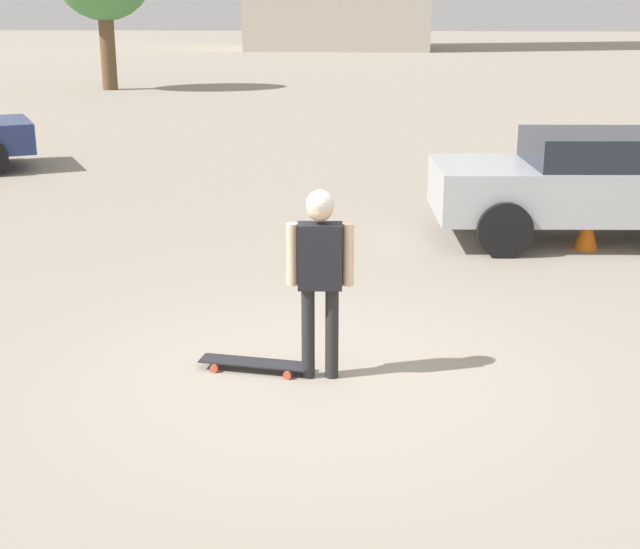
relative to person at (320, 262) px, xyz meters
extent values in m
plane|color=gray|center=(0.00, 0.00, -1.03)|extent=(220.00, 220.00, 0.00)
cylinder|color=#262628|center=(-0.10, -0.01, -0.63)|extent=(0.11, 0.11, 0.80)
cylinder|color=#262628|center=(0.10, 0.01, -0.63)|extent=(0.11, 0.11, 0.80)
cube|color=black|center=(0.00, 0.00, 0.05)|extent=(0.38, 0.23, 0.55)
cylinder|color=beige|center=(-0.23, -0.02, 0.06)|extent=(0.10, 0.10, 0.52)
cylinder|color=beige|center=(0.23, 0.02, 0.06)|extent=(0.10, 0.10, 0.52)
sphere|color=beige|center=(0.00, 0.00, 0.45)|extent=(0.22, 0.22, 0.22)
sphere|color=silver|center=(0.00, 0.00, 0.49)|extent=(0.23, 0.23, 0.23)
cube|color=#232328|center=(-0.58, 0.09, -0.96)|extent=(0.99, 0.35, 0.01)
cylinder|color=#D14C33|center=(-0.93, 0.02, -1.00)|extent=(0.07, 0.04, 0.07)
cylinder|color=#D14C33|center=(-0.89, 0.25, -1.00)|extent=(0.07, 0.04, 0.07)
cylinder|color=#D14C33|center=(-0.28, -0.08, -1.00)|extent=(0.07, 0.04, 0.07)
cylinder|color=#D14C33|center=(-0.24, 0.16, -1.00)|extent=(0.07, 0.04, 0.07)
cube|color=#ADB2B7|center=(3.22, 5.00, -0.34)|extent=(4.27, 2.09, 0.68)
cube|color=#1E232D|center=(3.32, 5.01, 0.21)|extent=(1.98, 1.74, 0.42)
cylinder|color=black|center=(2.01, 4.01, -0.68)|extent=(0.72, 0.25, 0.71)
cylinder|color=black|center=(1.87, 5.80, -0.68)|extent=(0.72, 0.25, 0.71)
cylinder|color=brown|center=(-10.24, 26.68, 0.51)|extent=(0.57, 0.57, 3.08)
cone|color=orange|center=(3.13, 4.47, -0.77)|extent=(0.31, 0.31, 0.52)
camera|label=1|loc=(0.59, -7.07, 2.03)|focal=50.00mm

